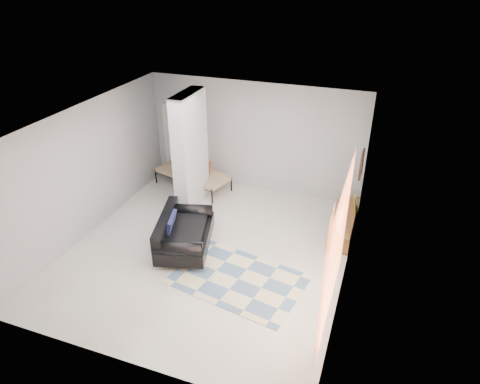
% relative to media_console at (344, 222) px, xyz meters
% --- Properties ---
extents(floor, '(6.00, 6.00, 0.00)m').
position_rel_media_console_xyz_m(floor, '(-2.52, -1.70, -0.20)').
color(floor, beige).
rests_on(floor, ground).
extents(ceiling, '(6.00, 6.00, 0.00)m').
position_rel_media_console_xyz_m(ceiling, '(-2.52, -1.70, 2.60)').
color(ceiling, white).
rests_on(ceiling, wall_back).
extents(wall_back, '(6.00, 0.00, 6.00)m').
position_rel_media_console_xyz_m(wall_back, '(-2.52, 1.30, 1.20)').
color(wall_back, '#B0B2B5').
rests_on(wall_back, ground).
extents(wall_front, '(6.00, 0.00, 6.00)m').
position_rel_media_console_xyz_m(wall_front, '(-2.52, -4.70, 1.20)').
color(wall_front, '#B0B2B5').
rests_on(wall_front, ground).
extents(wall_left, '(0.00, 6.00, 6.00)m').
position_rel_media_console_xyz_m(wall_left, '(-5.27, -1.70, 1.20)').
color(wall_left, '#B0B2B5').
rests_on(wall_left, ground).
extents(wall_right, '(0.00, 6.00, 6.00)m').
position_rel_media_console_xyz_m(wall_right, '(0.23, -1.70, 1.20)').
color(wall_right, '#B0B2B5').
rests_on(wall_right, ground).
extents(partition_column, '(0.35, 1.20, 2.80)m').
position_rel_media_console_xyz_m(partition_column, '(-3.62, -0.10, 1.20)').
color(partition_column, silver).
rests_on(partition_column, floor).
extents(hallway_door, '(0.85, 0.06, 2.04)m').
position_rel_media_console_xyz_m(hallway_door, '(-4.62, 1.26, 0.82)').
color(hallway_door, white).
rests_on(hallway_door, floor).
extents(curtain, '(0.00, 2.55, 2.55)m').
position_rel_media_console_xyz_m(curtain, '(0.15, -2.85, 1.25)').
color(curtain, orange).
rests_on(curtain, wall_right).
extents(wall_art, '(0.04, 0.45, 0.55)m').
position_rel_media_console_xyz_m(wall_art, '(0.20, -0.00, 1.45)').
color(wall_art, '#351A0E').
rests_on(wall_art, wall_right).
extents(media_console, '(0.45, 1.85, 0.80)m').
position_rel_media_console_xyz_m(media_console, '(0.00, 0.00, 0.00)').
color(media_console, brown).
rests_on(media_console, floor).
extents(loveseat, '(1.39, 1.88, 0.76)m').
position_rel_media_console_xyz_m(loveseat, '(-3.07, -1.78, 0.15)').
color(loveseat, silver).
rests_on(loveseat, floor).
extents(daybed, '(2.11, 1.32, 0.77)m').
position_rel_media_console_xyz_m(daybed, '(-4.05, 0.77, 0.21)').
color(daybed, black).
rests_on(daybed, floor).
extents(area_rug, '(2.64, 2.00, 0.01)m').
position_rel_media_console_xyz_m(area_rug, '(-1.62, -2.37, -0.20)').
color(area_rug, beige).
rests_on(area_rug, floor).
extents(cylinder_lamp, '(0.10, 0.10, 0.56)m').
position_rel_media_console_xyz_m(cylinder_lamp, '(-0.02, -0.74, 0.48)').
color(cylinder_lamp, beige).
rests_on(cylinder_lamp, media_console).
extents(bronze_figurine, '(0.12, 0.12, 0.22)m').
position_rel_media_console_xyz_m(bronze_figurine, '(-0.05, 0.67, 0.31)').
color(bronze_figurine, black).
rests_on(bronze_figurine, media_console).
extents(vase, '(0.20, 0.20, 0.19)m').
position_rel_media_console_xyz_m(vase, '(-0.05, -0.30, 0.29)').
color(vase, white).
rests_on(vase, media_console).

